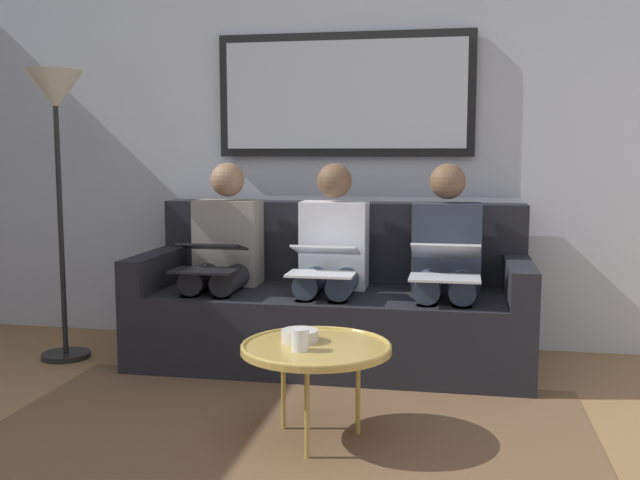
% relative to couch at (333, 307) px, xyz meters
% --- Properties ---
extents(wall_rear, '(6.00, 0.12, 2.60)m').
position_rel_couch_xyz_m(wall_rear, '(0.00, -0.48, 0.99)').
color(wall_rear, '#B7BCC6').
rests_on(wall_rear, ground_plane).
extents(area_rug, '(2.60, 1.80, 0.01)m').
position_rel_couch_xyz_m(area_rug, '(0.00, 1.27, -0.31)').
color(area_rug, brown).
rests_on(area_rug, ground_plane).
extents(couch, '(2.20, 0.90, 0.90)m').
position_rel_couch_xyz_m(couch, '(0.00, 0.00, 0.00)').
color(couch, black).
rests_on(couch, ground_plane).
extents(framed_mirror, '(1.58, 0.05, 0.75)m').
position_rel_couch_xyz_m(framed_mirror, '(0.00, -0.39, 1.24)').
color(framed_mirror, black).
extents(coffee_table, '(0.63, 0.63, 0.42)m').
position_rel_couch_xyz_m(coffee_table, '(-0.13, 1.22, 0.08)').
color(coffee_table, tan).
rests_on(coffee_table, ground_plane).
extents(cup, '(0.07, 0.07, 0.09)m').
position_rel_couch_xyz_m(cup, '(-0.09, 1.31, 0.14)').
color(cup, silver).
rests_on(cup, coffee_table).
extents(bowl, '(0.16, 0.16, 0.05)m').
position_rel_couch_xyz_m(bowl, '(-0.05, 1.17, 0.12)').
color(bowl, beige).
rests_on(bowl, coffee_table).
extents(person_left, '(0.38, 0.58, 1.14)m').
position_rel_couch_xyz_m(person_left, '(-0.64, 0.07, 0.30)').
color(person_left, '#2D3342').
rests_on(person_left, couch).
extents(laptop_silver, '(0.36, 0.40, 0.17)m').
position_rel_couch_xyz_m(laptop_silver, '(-0.64, 0.29, 0.32)').
color(laptop_silver, silver).
extents(person_middle, '(0.38, 0.58, 1.14)m').
position_rel_couch_xyz_m(person_middle, '(0.00, 0.07, 0.30)').
color(person_middle, silver).
rests_on(person_middle, couch).
extents(laptop_white, '(0.35, 0.35, 0.15)m').
position_rel_couch_xyz_m(laptop_white, '(0.00, 0.31, 0.32)').
color(laptop_white, white).
extents(person_right, '(0.38, 0.58, 1.14)m').
position_rel_couch_xyz_m(person_right, '(0.64, 0.07, 0.30)').
color(person_right, gray).
rests_on(person_right, couch).
extents(laptop_black, '(0.35, 0.35, 0.15)m').
position_rel_couch_xyz_m(laptop_black, '(0.64, 0.31, 0.32)').
color(laptop_black, black).
extents(standing_lamp, '(0.32, 0.32, 1.66)m').
position_rel_couch_xyz_m(standing_lamp, '(1.55, 0.27, 1.06)').
color(standing_lamp, black).
rests_on(standing_lamp, ground_plane).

